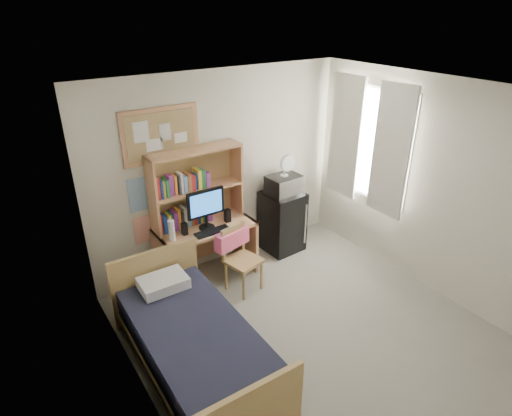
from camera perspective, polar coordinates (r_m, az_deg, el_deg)
floor at (r=4.88m, az=8.82°, el=-17.40°), size 3.60×4.20×0.02m
ceiling at (r=3.64m, az=11.67°, el=14.11°), size 3.60×4.20×0.02m
wall_back at (r=5.63m, az=-4.70°, el=4.91°), size 3.60×0.04×2.60m
wall_left at (r=3.30m, az=-14.01°, el=-12.64°), size 0.04×4.20×2.60m
wall_right at (r=5.40m, az=24.11°, el=1.69°), size 0.04×4.20×2.60m
window_unit at (r=5.92m, az=14.77°, el=8.28°), size 0.10×1.40×1.70m
curtain_left at (r=5.66m, az=17.54°, el=7.11°), size 0.04×0.55×1.70m
curtain_right at (r=6.16m, az=11.82°, el=9.26°), size 0.04×0.55×1.70m
bulletin_board at (r=5.11m, az=-12.59°, el=9.49°), size 0.94×0.03×0.64m
poster_wave at (r=5.24m, az=-15.13°, el=1.79°), size 0.30×0.01×0.42m
poster_japan at (r=5.44m, az=-14.56°, el=-2.72°), size 0.28×0.01×0.36m
desk at (r=5.59m, az=-6.66°, el=-5.84°), size 1.23×0.62×0.77m
desk_chair at (r=5.31m, az=-1.69°, el=-7.00°), size 0.51×0.51×0.85m
mini_fridge at (r=6.18m, az=3.48°, el=-1.76°), size 0.55×0.55×0.89m
bed at (r=4.41m, az=-8.01°, el=-18.09°), size 1.00×1.95×0.53m
hutch at (r=5.32m, az=-7.89°, el=2.83°), size 1.18×0.30×0.96m
monitor at (r=5.24m, az=-6.70°, el=-0.17°), size 0.48×0.04×0.51m
keyboard at (r=5.24m, az=-5.84°, el=-3.14°), size 0.45×0.14×0.02m
speaker_left at (r=5.21m, az=-9.51°, el=-2.76°), size 0.06×0.06×0.15m
speaker_right at (r=5.44m, az=-3.83°, el=-1.01°), size 0.07×0.07×0.17m
water_bottle at (r=5.09m, az=-11.19°, el=-2.96°), size 0.08×0.08×0.26m
hoodie at (r=5.32m, az=-3.25°, el=-4.07°), size 0.50×0.25×0.23m
microwave at (r=5.92m, az=3.75°, el=3.09°), size 0.47×0.37×0.26m
desk_fan at (r=5.82m, az=3.83°, el=5.56°), size 0.24×0.24×0.28m
pillow at (r=4.75m, az=-12.26°, el=-9.71°), size 0.50×0.35×0.12m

